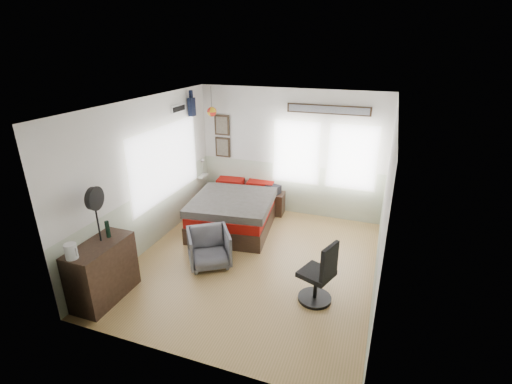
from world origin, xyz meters
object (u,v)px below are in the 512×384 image
Objects in this scene: dresser at (103,271)px; nightstand at (273,203)px; armchair at (209,248)px; bed at (235,210)px; task_chair at (319,278)px.

nightstand is at bearing 68.31° from dresser.
nightstand is at bearing 45.67° from armchair.
nightstand is (0.41, 2.33, -0.07)m from armchair.
bed is 0.98m from nightstand.
task_chair is at bearing 18.02° from dresser.
nightstand is 3.09m from task_chair.
task_chair reaches higher than nightstand.
task_chair reaches higher than bed.
bed is 3.00m from dresser.
task_chair is (1.53, -2.68, 0.16)m from nightstand.
armchair is at bearing -91.43° from bed.
armchair is 0.71× the size of task_chair.
nightstand is (0.56, 0.79, -0.09)m from bed.
dresser is at bearing -114.54° from bed.
armchair is at bearing -169.42° from task_chair.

